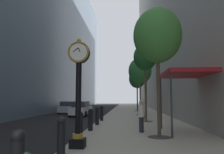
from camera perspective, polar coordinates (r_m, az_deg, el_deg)
name	(u,v)px	position (r m, az deg, el deg)	size (l,w,h in m)	color
ground_plane	(108,113)	(29.31, -0.93, -9.50)	(110.00, 110.00, 0.00)	black
sidewalk_right	(134,112)	(32.21, 5.70, -8.99)	(6.86, 80.00, 0.14)	#ADA593
building_block_left	(33,18)	(37.45, -19.96, 14.27)	(9.00, 80.00, 29.01)	slate
street_clock	(78,87)	(8.52, -8.75, -2.48)	(0.84, 0.55, 4.21)	black
bollard_second	(61,136)	(7.42, -13.12, -14.71)	(0.28, 0.28, 1.26)	black
bollard_third	(80,125)	(10.14, -8.34, -12.30)	(0.28, 0.28, 1.26)	black
bollard_fourth	(90,119)	(12.90, -5.64, -10.88)	(0.28, 0.28, 1.26)	black
bollard_fifth	(97,115)	(15.69, -3.91, -9.95)	(0.28, 0.28, 1.26)	black
bollard_sixth	(102,113)	(18.50, -2.71, -9.29)	(0.28, 0.28, 1.26)	black
street_tree_near	(157,36)	(11.31, 11.76, 10.41)	(2.40, 2.40, 6.36)	#333335
street_tree_mid_near	(145,58)	(18.37, 8.66, 5.00)	(1.93, 1.93, 6.39)	#333335
street_tree_mid_far	(140,71)	(25.46, 7.32, 1.56)	(2.66, 2.66, 6.56)	#333335
street_tree_far	(137,79)	(32.60, 6.57, -0.51)	(2.42, 2.42, 6.14)	#333335
pedestrian_walking	(141,115)	(12.30, 7.70, -9.87)	(0.51, 0.43, 1.75)	#23232D
storefront_awning	(185,75)	(12.62, 18.46, 0.57)	(2.40, 3.60, 3.30)	maroon
car_silver_near	(69,108)	(29.99, -11.26, -7.82)	(2.04, 4.28, 1.59)	#B7BABF
car_white_mid	(81,109)	(25.45, -8.06, -8.23)	(2.05, 4.72, 1.65)	silver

